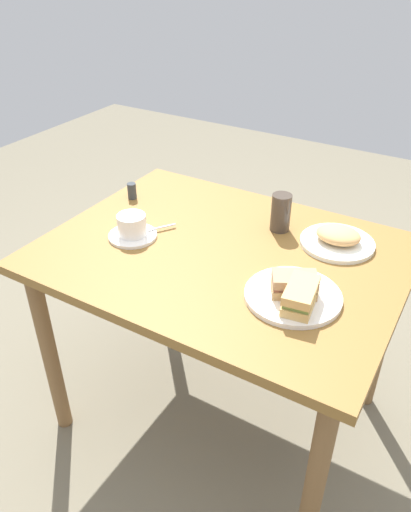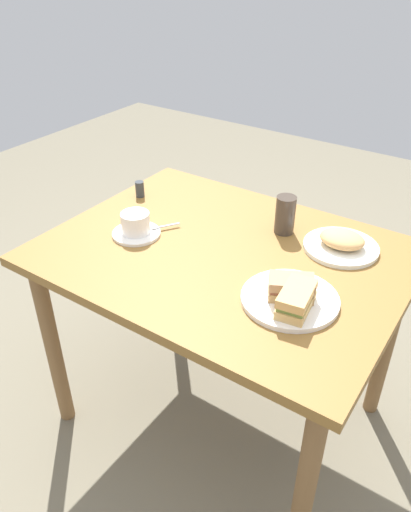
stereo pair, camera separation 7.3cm
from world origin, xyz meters
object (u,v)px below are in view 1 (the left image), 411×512
object	(u,v)px
coffee_saucer	(133,236)
spoon	(156,228)
sandwich_front	(294,284)
sandwich_back	(301,296)
side_plate	(337,243)
drinking_glass	(281,213)
sandwich_plate	(293,296)
salt_shaker	(132,191)
dining_table	(222,276)
coffee_cup	(132,224)

from	to	relation	value
coffee_saucer	spoon	xyz separation A→B (m)	(-0.05, -0.07, 0.01)
sandwich_front	sandwich_back	size ratio (longest dim) A/B	0.97
side_plate	drinking_glass	bearing A→B (deg)	1.15
sandwich_plate	spoon	size ratio (longest dim) A/B	2.94
drinking_glass	sandwich_front	bearing A→B (deg)	119.34
salt_shaker	spoon	bearing A→B (deg)	144.88
spoon	drinking_glass	size ratio (longest dim) A/B	0.71
sandwich_front	coffee_saucer	bearing A→B (deg)	-3.24
dining_table	coffee_cup	size ratio (longest dim) A/B	10.40
coffee_cup	spoon	bearing A→B (deg)	-125.21
dining_table	salt_shaker	world-z (taller)	salt_shaker
salt_shaker	sandwich_back	bearing A→B (deg)	159.21
sandwich_back	coffee_cup	world-z (taller)	coffee_cup
sandwich_back	spoon	size ratio (longest dim) A/B	1.60
coffee_saucer	coffee_cup	bearing A→B (deg)	-46.17
sandwich_back	coffee_cup	size ratio (longest dim) A/B	1.36
coffee_saucer	dining_table	bearing A→B (deg)	-164.56
sandwich_back	salt_shaker	bearing A→B (deg)	-20.79
sandwich_plate	sandwich_back	xyz separation A→B (m)	(-0.03, 0.04, 0.04)
coffee_saucer	sandwich_back	bearing A→B (deg)	173.20
dining_table	salt_shaker	xyz separation A→B (m)	(0.46, -0.14, 0.13)
dining_table	spoon	size ratio (longest dim) A/B	12.20
sandwich_plate	side_plate	distance (m)	0.32
spoon	drinking_glass	bearing A→B (deg)	-147.19
coffee_saucer	salt_shaker	size ratio (longest dim) A/B	2.66
dining_table	coffee_cup	world-z (taller)	coffee_cup
drinking_glass	coffee_cup	bearing A→B (deg)	36.43
sandwich_plate	side_plate	size ratio (longest dim) A/B	1.13
coffee_saucer	drinking_glass	size ratio (longest dim) A/B	1.24
dining_table	sandwich_back	distance (m)	0.37
sandwich_back	coffee_saucer	size ratio (longest dim) A/B	0.91
spoon	side_plate	distance (m)	0.57
side_plate	dining_table	bearing A→B (deg)	35.76
coffee_cup	drinking_glass	world-z (taller)	drinking_glass
sandwich_back	salt_shaker	world-z (taller)	sandwich_back
dining_table	sandwich_back	xyz separation A→B (m)	(-0.31, 0.15, 0.14)
coffee_cup	spoon	world-z (taller)	coffee_cup
spoon	sandwich_front	bearing A→B (deg)	169.15
coffee_cup	side_plate	world-z (taller)	coffee_cup
drinking_glass	salt_shaker	bearing A→B (deg)	6.62
drinking_glass	side_plate	bearing A→B (deg)	-178.85
side_plate	salt_shaker	distance (m)	0.75
sandwich_front	side_plate	xyz separation A→B (m)	(-0.02, -0.32, -0.04)
sandwich_plate	coffee_saucer	size ratio (longest dim) A/B	1.67
salt_shaker	sandwich_plate	bearing A→B (deg)	160.91
sandwich_plate	coffee_saucer	world-z (taller)	sandwich_plate
sandwich_back	sandwich_front	bearing A→B (deg)	-49.50
sandwich_front	side_plate	distance (m)	0.32
sandwich_front	spoon	distance (m)	0.52
sandwich_back	spoon	world-z (taller)	sandwich_back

